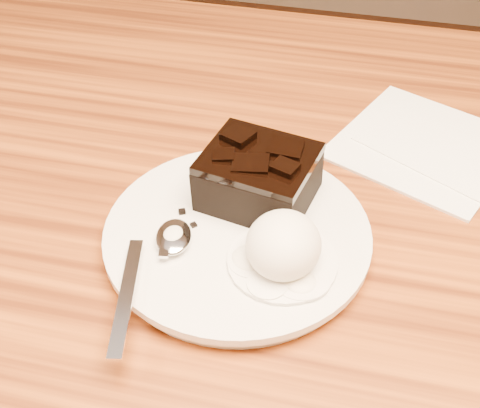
% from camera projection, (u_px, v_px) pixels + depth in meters
% --- Properties ---
extents(plate, '(0.23, 0.23, 0.02)m').
position_uv_depth(plate, '(237.00, 237.00, 0.55)').
color(plate, beige).
rests_on(plate, dining_table).
extents(brownie, '(0.11, 0.10, 0.04)m').
position_uv_depth(brownie, '(258.00, 180.00, 0.56)').
color(brownie, black).
rests_on(brownie, plate).
extents(ice_cream_scoop, '(0.06, 0.06, 0.05)m').
position_uv_depth(ice_cream_scoop, '(283.00, 245.00, 0.50)').
color(ice_cream_scoop, white).
rests_on(ice_cream_scoop, plate).
extents(melt_puddle, '(0.09, 0.09, 0.00)m').
position_uv_depth(melt_puddle, '(282.00, 262.00, 0.52)').
color(melt_puddle, white).
rests_on(melt_puddle, plate).
extents(spoon, '(0.07, 0.18, 0.01)m').
position_uv_depth(spoon, '(174.00, 238.00, 0.53)').
color(spoon, silver).
rests_on(spoon, plate).
extents(napkin, '(0.22, 0.22, 0.01)m').
position_uv_depth(napkin, '(425.00, 145.00, 0.66)').
color(napkin, white).
rests_on(napkin, dining_table).
extents(crumb_a, '(0.01, 0.01, 0.00)m').
position_uv_depth(crumb_a, '(182.00, 212.00, 0.56)').
color(crumb_a, black).
rests_on(crumb_a, plate).
extents(crumb_b, '(0.01, 0.01, 0.00)m').
position_uv_depth(crumb_b, '(194.00, 225.00, 0.55)').
color(crumb_b, black).
rests_on(crumb_b, plate).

